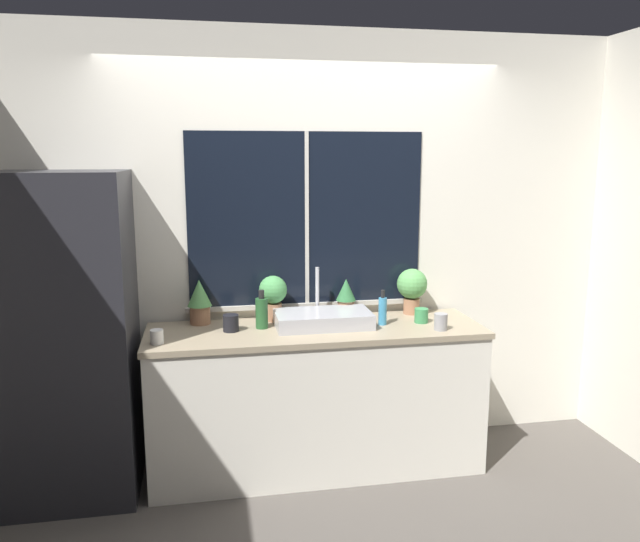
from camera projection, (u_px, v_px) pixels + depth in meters
name	position (u px, v px, depth m)	size (l,w,h in m)	color
ground_plane	(325.00, 490.00, 3.64)	(14.00, 14.00, 0.00)	#4C4742
wall_back	(306.00, 245.00, 4.04)	(8.00, 0.09, 2.70)	silver
wall_left	(5.00, 237.00, 4.47)	(0.06, 7.00, 2.70)	silver
wall_right	(532.00, 225.00, 5.22)	(0.06, 7.00, 2.70)	silver
counter	(316.00, 398.00, 3.85)	(2.03, 0.62, 0.90)	silver
refrigerator	(68.00, 336.00, 3.52)	(0.72, 0.73, 1.84)	#232328
sink	(323.00, 319.00, 3.80)	(0.58, 0.38, 0.33)	#ADADB2
potted_plant_far_left	(200.00, 300.00, 3.83)	(0.15, 0.15, 0.28)	#9E6B4C
potted_plant_center_left	(273.00, 294.00, 3.91)	(0.18, 0.18, 0.29)	#9E6B4C
potted_plant_center_right	(346.00, 296.00, 4.00)	(0.13, 0.13, 0.25)	#9E6B4C
potted_plant_far_right	(412.00, 287.00, 4.07)	(0.20, 0.20, 0.30)	#9E6B4C
soap_bottle	(383.00, 310.00, 3.82)	(0.05, 0.05, 0.22)	teal
bottle_tall	(262.00, 312.00, 3.75)	(0.07, 0.07, 0.23)	#235128
mug_white	(157.00, 337.00, 3.45)	(0.07, 0.07, 0.08)	white
mug_green	(421.00, 316.00, 3.88)	(0.08, 0.08, 0.09)	#38844C
mug_grey	(441.00, 322.00, 3.72)	(0.08, 0.08, 0.10)	gray
mug_black	(231.00, 323.00, 3.69)	(0.09, 0.09, 0.10)	black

